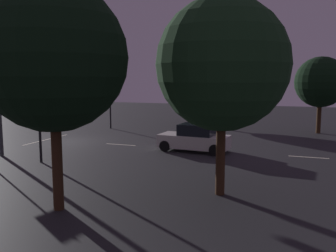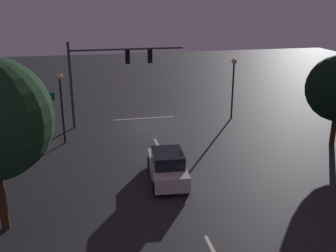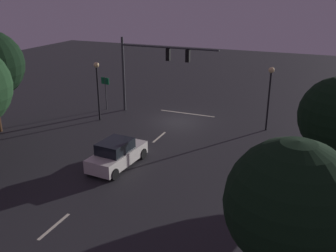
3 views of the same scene
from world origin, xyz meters
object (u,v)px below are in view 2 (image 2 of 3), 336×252
Objects in this scene: car_approaching at (167,166)px; route_sign at (50,103)px; traffic_signal_assembly at (108,67)px; street_lamp_right_kerb at (61,95)px; street_lamp_left_kerb at (233,77)px.

car_approaching is 11.93m from route_sign.
traffic_signal_assembly reaches higher than street_lamp_right_kerb.
car_approaching is (-2.31, 10.26, -3.76)m from traffic_signal_assembly.
street_lamp_left_kerb is at bearing 177.97° from traffic_signal_assembly.
traffic_signal_assembly is 9.88m from street_lamp_left_kerb.
car_approaching is 12.72m from street_lamp_left_kerb.
traffic_signal_assembly is 2.88× the size of route_sign.
street_lamp_right_kerb is at bearing -50.81° from car_approaching.
route_sign is at bearing -69.79° from street_lamp_right_kerb.
street_lamp_right_kerb is (5.71, -7.00, 2.62)m from car_approaching.
route_sign is at bearing -55.44° from car_approaching.
street_lamp_left_kerb is (-7.50, -9.92, 2.67)m from car_approaching.
street_lamp_right_kerb is (13.21, 2.92, -0.05)m from street_lamp_left_kerb.
route_sign is (1.02, -2.76, -1.26)m from street_lamp_right_kerb.
street_lamp_left_kerb reaches higher than route_sign.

